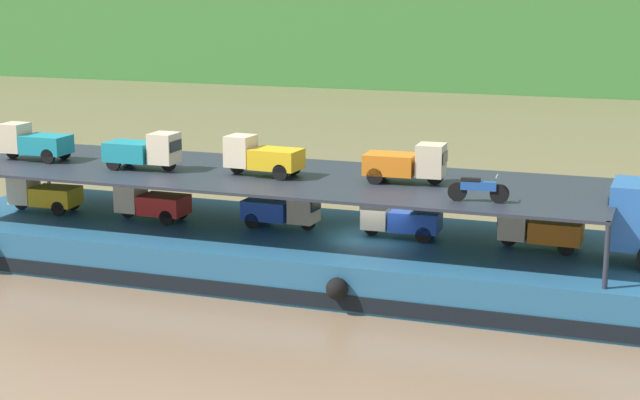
% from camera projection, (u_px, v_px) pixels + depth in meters
% --- Properties ---
extents(ground_plane, '(400.00, 400.00, 0.00)m').
position_uv_depth(ground_plane, '(374.00, 279.00, 34.97)').
color(ground_plane, '#7F664C').
extents(cargo_barge, '(32.88, 8.15, 1.50)m').
position_uv_depth(cargo_barge, '(374.00, 259.00, 34.78)').
color(cargo_barge, '#23567A').
rests_on(cargo_barge, ground).
extents(cargo_rack, '(23.68, 6.78, 2.00)m').
position_uv_depth(cargo_rack, '(273.00, 176.00, 35.48)').
color(cargo_rack, '#232833').
rests_on(cargo_rack, cargo_barge).
extents(mini_truck_lower_stern, '(2.80, 1.30, 1.38)m').
position_uv_depth(mini_truck_lower_stern, '(43.00, 194.00, 38.53)').
color(mini_truck_lower_stern, gold).
rests_on(mini_truck_lower_stern, cargo_barge).
extents(mini_truck_lower_aft, '(2.76, 1.24, 1.38)m').
position_uv_depth(mini_truck_lower_aft, '(151.00, 202.00, 37.11)').
color(mini_truck_lower_aft, red).
rests_on(mini_truck_lower_aft, cargo_barge).
extents(mini_truck_lower_mid, '(2.79, 1.28, 1.38)m').
position_uv_depth(mini_truck_lower_mid, '(283.00, 209.00, 35.96)').
color(mini_truck_lower_mid, '#1E47B7').
rests_on(mini_truck_lower_mid, cargo_barge).
extents(mini_truck_lower_fore, '(2.78, 1.27, 1.38)m').
position_uv_depth(mini_truck_lower_fore, '(400.00, 218.00, 34.61)').
color(mini_truck_lower_fore, '#1E47B7').
rests_on(mini_truck_lower_fore, cargo_barge).
extents(mini_truck_lower_bow, '(2.76, 1.23, 1.38)m').
position_uv_depth(mini_truck_lower_bow, '(539.00, 228.00, 33.16)').
color(mini_truck_lower_bow, orange).
rests_on(mini_truck_lower_bow, cargo_barge).
extents(mini_truck_upper_stern, '(2.75, 1.22, 1.38)m').
position_uv_depth(mini_truck_upper_stern, '(34.00, 142.00, 38.17)').
color(mini_truck_upper_stern, teal).
rests_on(mini_truck_upper_stern, cargo_rack).
extents(mini_truck_upper_mid, '(2.74, 1.20, 1.38)m').
position_uv_depth(mini_truck_upper_mid, '(144.00, 151.00, 36.25)').
color(mini_truck_upper_mid, teal).
rests_on(mini_truck_upper_mid, cargo_rack).
extents(mini_truck_upper_fore, '(2.80, 1.30, 1.38)m').
position_uv_depth(mini_truck_upper_fore, '(262.00, 156.00, 35.11)').
color(mini_truck_upper_fore, gold).
rests_on(mini_truck_upper_fore, cargo_rack).
extents(mini_truck_upper_bow, '(2.78, 1.27, 1.38)m').
position_uv_depth(mini_truck_upper_bow, '(407.00, 163.00, 33.81)').
color(mini_truck_upper_bow, orange).
rests_on(mini_truck_upper_bow, cargo_rack).
extents(motorcycle_upper_port, '(1.90, 0.55, 0.87)m').
position_uv_depth(motorcycle_upper_port, '(478.00, 188.00, 30.95)').
color(motorcycle_upper_port, black).
rests_on(motorcycle_upper_port, cargo_rack).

